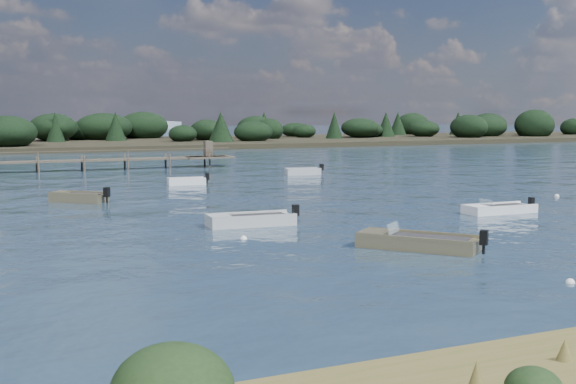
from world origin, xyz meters
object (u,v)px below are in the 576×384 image
dinghy_mid_white_a (499,211)px  tender_far_grey_b (303,173)px  tender_far_white (187,183)px  tender_far_grey (79,199)px  dinghy_mid_grey (251,222)px  dinghy_near_olive (417,245)px

dinghy_mid_white_a → tender_far_grey_b: bearing=88.7°
tender_far_white → tender_far_grey: size_ratio=0.92×
dinghy_mid_grey → dinghy_near_olive: (4.16, -8.78, 0.01)m
dinghy_mid_grey → tender_far_grey: 15.06m
dinghy_near_olive → tender_far_white: 30.28m
dinghy_near_olive → tender_far_white: bearing=92.4°
tender_far_white → tender_far_grey_b: size_ratio=0.91×
tender_far_white → dinghy_mid_white_a: tender_far_white is taller
tender_far_white → dinghy_mid_white_a: 25.91m
tender_far_white → tender_far_grey_b: 13.19m
tender_far_white → dinghy_near_olive: bearing=-87.6°
dinghy_mid_grey → dinghy_mid_white_a: size_ratio=1.07×
tender_far_grey_b → tender_far_white: bearing=-160.1°
dinghy_mid_white_a → tender_far_white: bearing=117.0°
dinghy_near_olive → dinghy_mid_grey: bearing=115.4°
dinghy_near_olive → tender_far_grey: (-10.73, 22.33, 0.01)m
tender_far_white → tender_far_grey_b: (12.40, 4.50, 0.02)m
tender_far_grey_b → tender_far_grey: 25.15m
dinghy_mid_grey → tender_far_grey: bearing=115.9°
dinghy_mid_white_a → dinghy_near_olive: bearing=-145.7°
dinghy_near_olive → tender_far_white: (-1.27, 30.26, -0.01)m
dinghy_mid_grey → tender_far_grey: size_ratio=1.33×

